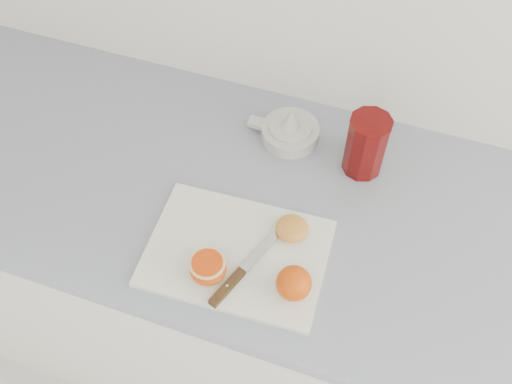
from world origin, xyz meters
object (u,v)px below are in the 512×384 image
(counter, at_px, (302,305))
(citrus_juicer, at_px, (290,130))
(half_orange, at_px, (208,268))
(red_tumbler, at_px, (366,147))
(cutting_board, at_px, (237,253))

(counter, height_order, citrus_juicer, citrus_juicer)
(half_orange, relative_size, citrus_juicer, 0.42)
(counter, bearing_deg, red_tumbler, 67.12)
(cutting_board, relative_size, red_tumbler, 2.39)
(counter, bearing_deg, half_orange, -125.44)
(cutting_board, height_order, citrus_juicer, citrus_juicer)
(counter, height_order, half_orange, half_orange)
(counter, distance_m, cutting_board, 0.49)
(red_tumbler, bearing_deg, cutting_board, -121.23)
(cutting_board, xyz_separation_m, half_orange, (-0.03, -0.06, 0.03))
(half_orange, bearing_deg, citrus_juicer, 84.24)
(citrus_juicer, bearing_deg, red_tumbler, -9.93)
(half_orange, distance_m, red_tumbler, 0.41)
(cutting_board, xyz_separation_m, citrus_juicer, (0.01, 0.32, 0.02))
(citrus_juicer, height_order, red_tumbler, red_tumbler)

